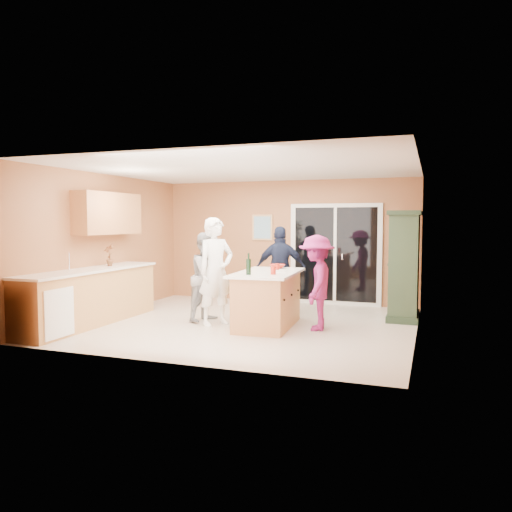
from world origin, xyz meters
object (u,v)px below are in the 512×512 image
(kitchen_island, at_px, (267,301))
(woman_grey, at_px, (208,277))
(woman_white, at_px, (216,272))
(woman_magenta, at_px, (317,283))
(green_hutch, at_px, (404,267))
(woman_navy, at_px, (281,270))

(kitchen_island, bearing_deg, woman_grey, 170.66)
(woman_white, xyz_separation_m, woman_magenta, (1.67, 0.20, -0.14))
(kitchen_island, bearing_deg, woman_white, -173.18)
(kitchen_island, distance_m, woman_magenta, 0.88)
(green_hutch, bearing_deg, woman_white, -151.99)
(woman_magenta, bearing_deg, kitchen_island, -94.74)
(woman_white, bearing_deg, green_hutch, -29.10)
(woman_grey, relative_size, woman_navy, 0.94)
(woman_grey, bearing_deg, woman_magenta, -78.49)
(woman_navy, bearing_deg, woman_white, 51.06)
(green_hutch, bearing_deg, woman_magenta, -132.91)
(woman_grey, bearing_deg, woman_navy, -25.79)
(green_hutch, distance_m, woman_grey, 3.47)
(kitchen_island, height_order, woman_magenta, woman_magenta)
(woman_white, height_order, woman_magenta, woman_white)
(woman_white, xyz_separation_m, woman_grey, (-0.28, 0.27, -0.13))
(kitchen_island, height_order, woman_white, woman_white)
(woman_magenta, bearing_deg, woman_white, -90.71)
(woman_navy, bearing_deg, woman_grey, 37.07)
(kitchen_island, height_order, green_hutch, green_hutch)
(woman_navy, relative_size, woman_magenta, 1.08)
(green_hutch, bearing_deg, woman_grey, -158.14)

